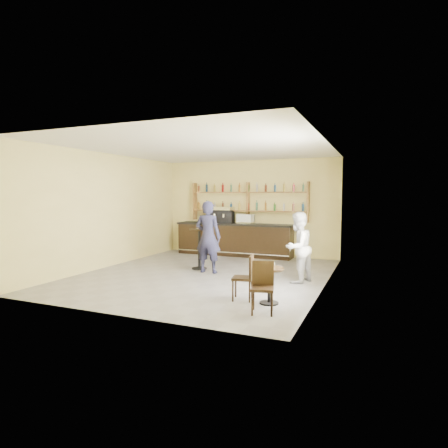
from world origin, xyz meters
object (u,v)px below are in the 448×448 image
at_px(chair_south, 262,288).
at_px(pastry_case, 246,219).
at_px(pedestal_table, 199,249).
at_px(chair_west, 242,278).
at_px(bar_counter, 234,239).
at_px(man_main, 208,237).
at_px(patron_second, 298,247).
at_px(espresso_machine, 222,215).
at_px(cafe_table, 269,286).

bearing_deg(chair_south, pastry_case, 98.25).
distance_m(pedestal_table, chair_west, 3.22).
bearing_deg(chair_south, pedestal_table, 117.89).
xyz_separation_m(bar_counter, man_main, (0.38, -2.88, 0.40)).
bearing_deg(chair_south, patron_second, 74.06).
bearing_deg(pedestal_table, pastry_case, 79.98).
height_order(bar_counter, patron_second, patron_second).
bearing_deg(espresso_machine, cafe_table, -67.18).
bearing_deg(chair_west, bar_counter, -168.13).
bearing_deg(chair_south, cafe_table, 80.81).
distance_m(pastry_case, patron_second, 3.91).
xyz_separation_m(pedestal_table, chair_west, (2.13, -2.40, -0.12)).
relative_size(espresso_machine, pedestal_table, 0.69).
xyz_separation_m(espresso_machine, man_main, (0.83, -2.88, -0.42)).
relative_size(chair_south, patron_second, 0.54).
distance_m(pastry_case, pedestal_table, 2.67).
bearing_deg(cafe_table, chair_west, 174.81).
bearing_deg(bar_counter, pedestal_table, -91.18).
xyz_separation_m(chair_west, chair_south, (0.60, -0.65, 0.00)).
bearing_deg(pedestal_table, man_main, -38.57).
height_order(espresso_machine, patron_second, patron_second).
height_order(bar_counter, pastry_case, pastry_case).
relative_size(pedestal_table, cafe_table, 1.63).
xyz_separation_m(man_main, chair_south, (2.31, -2.71, -0.50)).
bearing_deg(pastry_case, chair_south, -72.30).
height_order(cafe_table, patron_second, patron_second).
bearing_deg(man_main, espresso_machine, -77.65).
height_order(pastry_case, pedestal_table, pastry_case).
bearing_deg(espresso_machine, patron_second, -52.63).
bearing_deg(pastry_case, patron_second, -56.96).
xyz_separation_m(bar_counter, pedestal_table, (-0.05, -2.54, 0.01)).
bearing_deg(patron_second, man_main, -72.59).
relative_size(bar_counter, chair_south, 4.52).
bearing_deg(cafe_table, patron_second, 85.91).
xyz_separation_m(espresso_machine, patron_second, (3.22, -3.08, -0.54)).
bearing_deg(chair_west, espresso_machine, -163.82).
height_order(chair_south, patron_second, patron_second).
xyz_separation_m(bar_counter, chair_west, (2.08, -4.95, -0.10)).
bearing_deg(patron_second, pedestal_table, -78.68).
bearing_deg(chair_south, bar_counter, 101.65).
xyz_separation_m(pastry_case, man_main, (-0.02, -2.88, -0.30)).
xyz_separation_m(man_main, cafe_table, (2.26, -2.11, -0.60)).
height_order(pastry_case, chair_west, pastry_case).
distance_m(espresso_machine, chair_south, 6.48).
xyz_separation_m(cafe_table, patron_second, (0.14, 1.91, 0.48)).
bearing_deg(chair_west, cafe_table, 73.85).
height_order(bar_counter, man_main, man_main).
distance_m(espresso_machine, pedestal_table, 2.70).
height_order(chair_west, patron_second, patron_second).
bearing_deg(bar_counter, man_main, -82.58).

